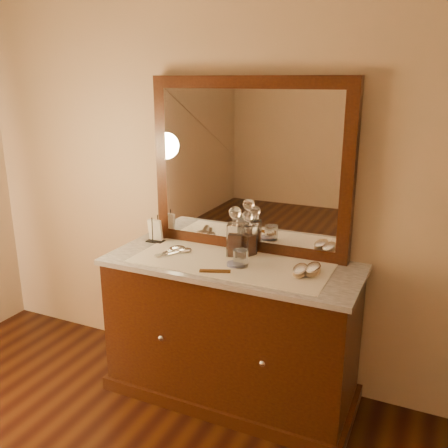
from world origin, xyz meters
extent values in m
plane|color=tan|center=(0.00, 2.25, 1.40)|extent=(4.50, 4.50, 0.00)
cube|color=black|center=(0.00, 1.96, 0.41)|extent=(1.40, 0.55, 0.82)
cube|color=black|center=(0.00, 1.96, 0.04)|extent=(1.46, 0.59, 0.08)
sphere|color=silver|center=(-0.30, 1.67, 0.45)|extent=(0.04, 0.04, 0.04)
sphere|color=silver|center=(0.30, 1.67, 0.45)|extent=(0.04, 0.04, 0.04)
cube|color=silver|center=(0.00, 1.96, 0.83)|extent=(1.44, 0.59, 0.03)
cube|color=black|center=(0.00, 2.20, 1.35)|extent=(1.20, 0.08, 1.00)
cube|color=white|center=(0.00, 2.17, 1.35)|extent=(1.06, 0.01, 0.86)
cube|color=silver|center=(0.00, 1.94, 0.85)|extent=(1.10, 0.45, 0.00)
cylinder|color=silver|center=(0.04, 1.91, 0.86)|extent=(0.09, 0.09, 0.02)
cube|color=brown|center=(-0.02, 1.78, 0.86)|extent=(0.17, 0.09, 0.01)
cube|color=black|center=(-0.58, 2.08, 0.85)|extent=(0.11, 0.07, 0.01)
cylinder|color=black|center=(-0.58, 2.05, 0.93)|extent=(0.01, 0.01, 0.17)
cylinder|color=black|center=(-0.58, 2.12, 0.93)|extent=(0.01, 0.01, 0.17)
cube|color=white|center=(-0.58, 2.08, 0.93)|extent=(0.09, 0.04, 0.13)
cube|color=brown|center=(-0.02, 2.06, 0.92)|extent=(0.09, 0.09, 0.13)
cube|color=white|center=(-0.02, 2.06, 0.95)|extent=(0.11, 0.11, 0.19)
cylinder|color=white|center=(-0.02, 2.06, 1.06)|extent=(0.05, 0.05, 0.03)
sphere|color=white|center=(-0.02, 2.06, 1.11)|extent=(0.09, 0.09, 0.07)
cube|color=brown|center=(0.04, 2.10, 0.91)|extent=(0.09, 0.09, 0.12)
cube|color=white|center=(0.04, 2.10, 0.94)|extent=(0.10, 0.10, 0.17)
cylinder|color=white|center=(0.04, 2.10, 1.04)|extent=(0.04, 0.04, 0.03)
sphere|color=white|center=(0.04, 2.10, 1.08)|extent=(0.09, 0.09, 0.07)
ellipsoid|color=tan|center=(0.40, 1.94, 0.87)|extent=(0.08, 0.17, 0.02)
ellipsoid|color=silver|center=(0.40, 1.94, 0.89)|extent=(0.08, 0.17, 0.02)
ellipsoid|color=tan|center=(0.46, 1.98, 0.87)|extent=(0.08, 0.17, 0.03)
ellipsoid|color=silver|center=(0.46, 1.98, 0.89)|extent=(0.08, 0.17, 0.03)
ellipsoid|color=silver|center=(-0.37, 1.99, 0.86)|extent=(0.11, 0.13, 0.02)
cube|color=silver|center=(-0.40, 1.90, 0.86)|extent=(0.06, 0.14, 0.01)
ellipsoid|color=silver|center=(-0.32, 1.99, 0.86)|extent=(0.10, 0.11, 0.02)
cube|color=silver|center=(-0.35, 1.92, 0.86)|extent=(0.07, 0.11, 0.01)
cylinder|color=white|center=(0.07, 1.91, 0.90)|extent=(0.08, 0.08, 0.09)
camera|label=1|loc=(1.02, -0.37, 1.84)|focal=39.05mm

